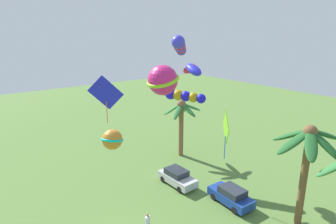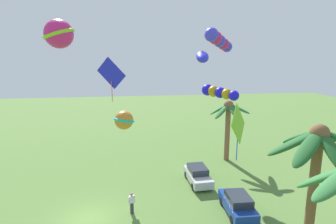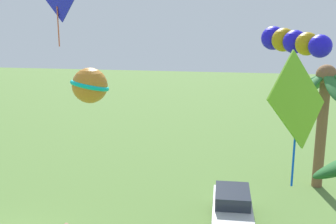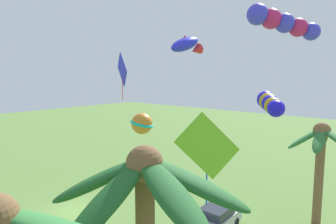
{
  "view_description": "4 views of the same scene",
  "coord_description": "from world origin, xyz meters",
  "px_view_note": "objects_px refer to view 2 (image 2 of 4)",
  "views": [
    {
      "loc": [
        14.4,
        -6.11,
        13.85
      ],
      "look_at": [
        -3.29,
        7.08,
        7.66
      ],
      "focal_mm": 30.45,
      "sensor_mm": 36.0,
      "label": 1
    },
    {
      "loc": [
        17.54,
        3.17,
        11.12
      ],
      "look_at": [
        -2.21,
        5.96,
        7.02
      ],
      "focal_mm": 28.86,
      "sensor_mm": 36.0,
      "label": 2
    },
    {
      "loc": [
        11.79,
        9.02,
        8.66
      ],
      "look_at": [
        -1.73,
        6.57,
        5.55
      ],
      "focal_mm": 41.95,
      "sensor_mm": 36.0,
      "label": 3
    },
    {
      "loc": [
        10.73,
        17.98,
        9.56
      ],
      "look_at": [
        -3.32,
        6.0,
        7.23
      ],
      "focal_mm": 31.9,
      "sensor_mm": 36.0,
      "label": 4
    }
  ],
  "objects_px": {
    "palm_tree_2": "(228,116)",
    "kite_tube_2": "(219,40)",
    "kite_diamond_1": "(111,74)",
    "kite_ball_4": "(59,34)",
    "kite_tube_6": "(218,92)",
    "palm_tree_0": "(317,156)",
    "parked_car_1": "(238,204)",
    "spectator_1": "(132,203)",
    "kite_fish_5": "(202,57)",
    "kite_diamond_3": "(238,125)",
    "kite_ball_0": "(124,120)",
    "parked_car_0": "(198,175)"
  },
  "relations": [
    {
      "from": "palm_tree_2",
      "to": "kite_ball_0",
      "type": "bearing_deg",
      "value": -65.4
    },
    {
      "from": "spectator_1",
      "to": "kite_ball_4",
      "type": "distance_m",
      "value": 12.92
    },
    {
      "from": "spectator_1",
      "to": "kite_fish_5",
      "type": "distance_m",
      "value": 11.71
    },
    {
      "from": "palm_tree_0",
      "to": "kite_ball_0",
      "type": "bearing_deg",
      "value": -134.25
    },
    {
      "from": "kite_diamond_1",
      "to": "kite_ball_0",
      "type": "bearing_deg",
      "value": 144.26
    },
    {
      "from": "spectator_1",
      "to": "kite_diamond_3",
      "type": "height_order",
      "value": "kite_diamond_3"
    },
    {
      "from": "spectator_1",
      "to": "palm_tree_0",
      "type": "bearing_deg",
      "value": 58.99
    },
    {
      "from": "palm_tree_2",
      "to": "kite_tube_2",
      "type": "relative_size",
      "value": 1.88
    },
    {
      "from": "kite_ball_0",
      "to": "spectator_1",
      "type": "bearing_deg",
      "value": 6.51
    },
    {
      "from": "kite_diamond_1",
      "to": "kite_tube_2",
      "type": "distance_m",
      "value": 10.71
    },
    {
      "from": "parked_car_1",
      "to": "kite_ball_0",
      "type": "relative_size",
      "value": 1.67
    },
    {
      "from": "spectator_1",
      "to": "kite_diamond_1",
      "type": "relative_size",
      "value": 0.47
    },
    {
      "from": "kite_ball_0",
      "to": "kite_tube_6",
      "type": "bearing_deg",
      "value": 102.81
    },
    {
      "from": "spectator_1",
      "to": "kite_tube_6",
      "type": "bearing_deg",
      "value": 126.31
    },
    {
      "from": "palm_tree_2",
      "to": "kite_diamond_1",
      "type": "bearing_deg",
      "value": -62.46
    },
    {
      "from": "palm_tree_0",
      "to": "spectator_1",
      "type": "xyz_separation_m",
      "value": [
        -5.8,
        -9.65,
        -5.23
      ]
    },
    {
      "from": "palm_tree_2",
      "to": "parked_car_1",
      "type": "xyz_separation_m",
      "value": [
        10.11,
        -2.84,
        -4.13
      ]
    },
    {
      "from": "kite_ball_0",
      "to": "kite_fish_5",
      "type": "bearing_deg",
      "value": 67.35
    },
    {
      "from": "palm_tree_0",
      "to": "kite_diamond_1",
      "type": "distance_m",
      "value": 14.5
    },
    {
      "from": "kite_tube_2",
      "to": "kite_fish_5",
      "type": "bearing_deg",
      "value": -29.16
    },
    {
      "from": "kite_ball_4",
      "to": "kite_tube_6",
      "type": "height_order",
      "value": "kite_ball_4"
    },
    {
      "from": "kite_diamond_1",
      "to": "kite_tube_2",
      "type": "xyz_separation_m",
      "value": [
        -3.94,
        9.57,
        2.73
      ]
    },
    {
      "from": "parked_car_1",
      "to": "kite_diamond_1",
      "type": "xyz_separation_m",
      "value": [
        -4.05,
        -8.79,
        9.11
      ]
    },
    {
      "from": "kite_ball_0",
      "to": "kite_fish_5",
      "type": "distance_m",
      "value": 8.12
    },
    {
      "from": "kite_ball_0",
      "to": "kite_tube_2",
      "type": "xyz_separation_m",
      "value": [
        -2.83,
        8.78,
        6.6
      ]
    },
    {
      "from": "parked_car_0",
      "to": "spectator_1",
      "type": "height_order",
      "value": "spectator_1"
    },
    {
      "from": "kite_ball_0",
      "to": "kite_tube_6",
      "type": "relative_size",
      "value": 0.65
    },
    {
      "from": "kite_tube_6",
      "to": "kite_diamond_3",
      "type": "bearing_deg",
      "value": -4.21
    },
    {
      "from": "parked_car_0",
      "to": "kite_ball_0",
      "type": "height_order",
      "value": "kite_ball_0"
    },
    {
      "from": "palm_tree_0",
      "to": "kite_diamond_1",
      "type": "bearing_deg",
      "value": -128.74
    },
    {
      "from": "parked_car_1",
      "to": "kite_ball_4",
      "type": "distance_m",
      "value": 15.97
    },
    {
      "from": "kite_diamond_3",
      "to": "palm_tree_0",
      "type": "bearing_deg",
      "value": 17.91
    },
    {
      "from": "palm_tree_2",
      "to": "kite_tube_2",
      "type": "distance_m",
      "value": 8.26
    },
    {
      "from": "spectator_1",
      "to": "kite_tube_6",
      "type": "height_order",
      "value": "kite_tube_6"
    },
    {
      "from": "parked_car_0",
      "to": "kite_fish_5",
      "type": "height_order",
      "value": "kite_fish_5"
    },
    {
      "from": "palm_tree_2",
      "to": "kite_ball_0",
      "type": "height_order",
      "value": "kite_ball_0"
    },
    {
      "from": "kite_tube_2",
      "to": "kite_ball_0",
      "type": "bearing_deg",
      "value": -72.11
    },
    {
      "from": "parked_car_1",
      "to": "kite_tube_6",
      "type": "bearing_deg",
      "value": 174.73
    },
    {
      "from": "parked_car_1",
      "to": "kite_ball_4",
      "type": "xyz_separation_m",
      "value": [
        4.66,
        -10.28,
        11.3
      ]
    },
    {
      "from": "parked_car_1",
      "to": "palm_tree_0",
      "type": "bearing_deg",
      "value": 24.24
    },
    {
      "from": "palm_tree_0",
      "to": "kite_ball_0",
      "type": "relative_size",
      "value": 3.28
    },
    {
      "from": "parked_car_0",
      "to": "kite_fish_5",
      "type": "relative_size",
      "value": 1.79
    },
    {
      "from": "palm_tree_2",
      "to": "kite_diamond_1",
      "type": "distance_m",
      "value": 14.03
    },
    {
      "from": "kite_tube_2",
      "to": "kite_fish_5",
      "type": "xyz_separation_m",
      "value": [
        5.27,
        -2.94,
        -1.51
      ]
    },
    {
      "from": "palm_tree_0",
      "to": "kite_tube_2",
      "type": "distance_m",
      "value": 14.35
    },
    {
      "from": "kite_diamond_1",
      "to": "kite_ball_4",
      "type": "height_order",
      "value": "kite_ball_4"
    },
    {
      "from": "palm_tree_2",
      "to": "kite_ball_4",
      "type": "xyz_separation_m",
      "value": [
        14.78,
        -13.12,
        7.16
      ]
    },
    {
      "from": "spectator_1",
      "to": "kite_tube_6",
      "type": "distance_m",
      "value": 12.39
    },
    {
      "from": "palm_tree_2",
      "to": "kite_fish_5",
      "type": "relative_size",
      "value": 2.99
    },
    {
      "from": "kite_ball_0",
      "to": "parked_car_0",
      "type": "bearing_deg",
      "value": 90.02
    }
  ]
}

